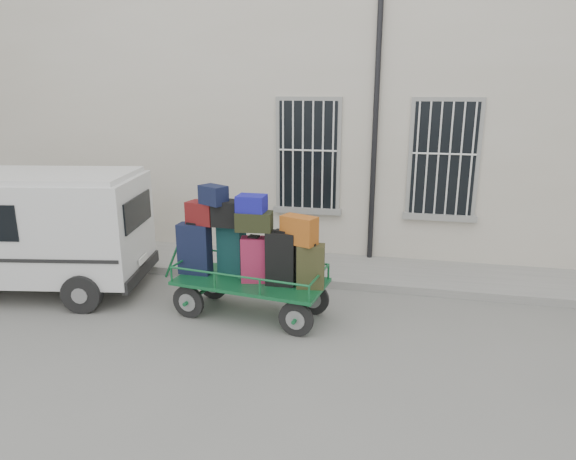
# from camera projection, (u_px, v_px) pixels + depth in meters

# --- Properties ---
(ground) EXTENTS (80.00, 80.00, 0.00)m
(ground) POSITION_uv_depth(u_px,v_px,m) (298.00, 318.00, 8.33)
(ground) COLOR slate
(ground) RESTS_ON ground
(building) EXTENTS (24.00, 5.15, 6.00)m
(building) POSITION_uv_depth(u_px,v_px,m) (342.00, 113.00, 12.70)
(building) COLOR #BDB4A1
(building) RESTS_ON ground
(sidewalk) EXTENTS (24.00, 1.70, 0.15)m
(sidewalk) POSITION_uv_depth(u_px,v_px,m) (320.00, 268.00, 10.38)
(sidewalk) COLOR gray
(sidewalk) RESTS_ON ground
(luggage_cart) EXTENTS (2.87, 1.41, 2.13)m
(luggage_cart) POSITION_uv_depth(u_px,v_px,m) (248.00, 253.00, 8.14)
(luggage_cart) COLOR black
(luggage_cart) RESTS_ON ground
(van) EXTENTS (4.58, 2.55, 2.18)m
(van) POSITION_uv_depth(u_px,v_px,m) (21.00, 225.00, 9.12)
(van) COLOR silver
(van) RESTS_ON ground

